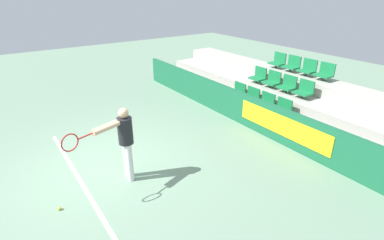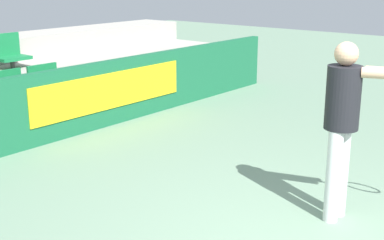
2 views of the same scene
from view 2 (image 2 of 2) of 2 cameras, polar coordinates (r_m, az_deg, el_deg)
The scene contains 5 objects.
barrier_wall at distance 6.95m, azimuth -17.78°, elevation 0.71°, with size 10.72×0.14×0.94m.
stadium_chair_2 at distance 7.59m, azimuth -18.84°, elevation 2.86°, with size 0.48×0.36×0.51m.
stadium_chair_3 at distance 7.91m, azimuth -15.20°, elevation 3.64°, with size 0.48×0.36×0.51m.
stadium_chair_7 at distance 8.58m, azimuth -18.93°, elevation 6.80°, with size 0.48×0.36×0.51m.
tennis_player at distance 4.78m, azimuth 16.55°, elevation 0.55°, with size 0.56×1.41×1.60m.
Camera 2 is at (-3.59, -1.47, 2.17)m, focal length 50.00 mm.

